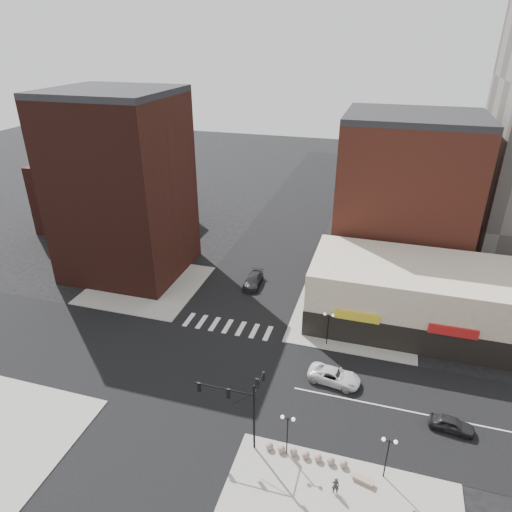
% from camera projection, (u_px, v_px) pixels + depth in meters
% --- Properties ---
extents(ground, '(240.00, 240.00, 0.00)m').
position_uv_depth(ground, '(203.00, 369.00, 48.47)').
color(ground, black).
rests_on(ground, ground).
extents(road_ew, '(200.00, 14.00, 0.02)m').
position_uv_depth(road_ew, '(203.00, 369.00, 48.46)').
color(road_ew, black).
rests_on(road_ew, ground).
extents(road_ns, '(14.00, 200.00, 0.02)m').
position_uv_depth(road_ns, '(203.00, 369.00, 48.46)').
color(road_ns, black).
rests_on(road_ns, ground).
extents(sidewalk_nw, '(15.00, 15.00, 0.12)m').
position_uv_depth(sidewalk_nw, '(147.00, 285.00, 64.59)').
color(sidewalk_nw, gray).
rests_on(sidewalk_nw, ground).
extents(sidewalk_ne, '(15.00, 15.00, 0.12)m').
position_uv_depth(sidewalk_ne, '(354.00, 317.00, 57.23)').
color(sidewalk_ne, gray).
rests_on(sidewalk_ne, ground).
extents(building_nw, '(16.00, 15.00, 25.00)m').
position_uv_depth(building_nw, '(122.00, 189.00, 63.66)').
color(building_nw, '#391712').
rests_on(building_nw, ground).
extents(building_nw_low, '(20.00, 18.00, 12.00)m').
position_uv_depth(building_nw_low, '(110.00, 192.00, 83.17)').
color(building_nw_low, '#391712').
rests_on(building_nw_low, ground).
extents(building_ne_midrise, '(18.00, 15.00, 22.00)m').
position_uv_depth(building_ne_midrise, '(404.00, 200.00, 64.14)').
color(building_ne_midrise, brown).
rests_on(building_ne_midrise, ground).
extents(building_ne_row, '(24.20, 12.20, 8.00)m').
position_uv_depth(building_ne_row, '(412.00, 301.00, 54.57)').
color(building_ne_row, beige).
rests_on(building_ne_row, ground).
extents(traffic_signal, '(5.59, 3.09, 7.77)m').
position_uv_depth(traffic_signal, '(244.00, 399.00, 37.70)').
color(traffic_signal, black).
rests_on(traffic_signal, ground).
extents(street_lamp_se_a, '(1.22, 0.32, 4.16)m').
position_uv_depth(street_lamp_se_a, '(288.00, 426.00, 37.34)').
color(street_lamp_se_a, black).
rests_on(street_lamp_se_a, sidewalk_se).
extents(street_lamp_se_b, '(1.22, 0.32, 4.16)m').
position_uv_depth(street_lamp_se_b, '(388.00, 448.00, 35.30)').
color(street_lamp_se_b, black).
rests_on(street_lamp_se_b, sidewalk_se).
extents(street_lamp_ne, '(1.22, 0.32, 4.16)m').
position_uv_depth(street_lamp_ne, '(328.00, 321.00, 50.84)').
color(street_lamp_ne, black).
rests_on(street_lamp_ne, sidewalk_ne).
extents(bollard_row, '(6.95, 0.65, 0.65)m').
position_uv_depth(bollard_row, '(306.00, 455.00, 38.18)').
color(bollard_row, gray).
rests_on(bollard_row, sidewalk_se).
extents(white_suv, '(5.62, 3.17, 1.48)m').
position_uv_depth(white_suv, '(334.00, 376.00, 46.46)').
color(white_suv, silver).
rests_on(white_suv, ground).
extents(dark_sedan_east, '(4.03, 1.94, 1.33)m').
position_uv_depth(dark_sedan_east, '(452.00, 424.00, 40.86)').
color(dark_sedan_east, black).
rests_on(dark_sedan_east, ground).
extents(dark_sedan_north, '(2.37, 5.33, 1.52)m').
position_uv_depth(dark_sedan_north, '(253.00, 280.00, 64.23)').
color(dark_sedan_north, black).
rests_on(dark_sedan_north, ground).
extents(pedestrian, '(0.62, 0.45, 1.57)m').
position_uv_depth(pedestrian, '(335.00, 486.00, 35.07)').
color(pedestrian, '#29272C').
rests_on(pedestrian, sidewalk_se).
extents(stone_bench, '(1.84, 0.98, 0.41)m').
position_uv_depth(stone_bench, '(363.00, 480.00, 36.15)').
color(stone_bench, gray).
rests_on(stone_bench, sidewalk_se).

